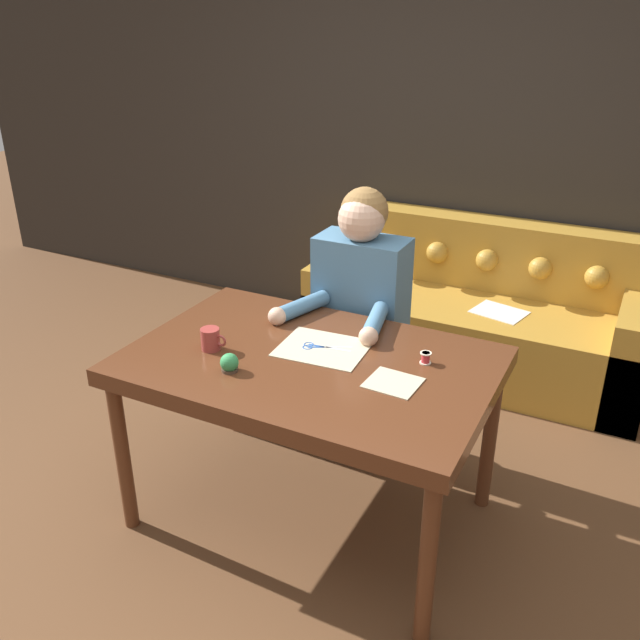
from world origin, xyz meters
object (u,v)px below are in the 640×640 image
Objects in this scene: dining_table at (310,374)px; person at (360,321)px; couch at (477,318)px; mug at (211,339)px; scissors at (318,347)px; thread_spool at (426,358)px; pin_cushion at (229,363)px.

person is at bearing 94.88° from dining_table.
couch is 1.16m from person.
couch reaches higher than mug.
thread_spool reaches higher than scissors.
person is 18.15× the size of pin_cushion.
person is 6.50× the size of scissors.
thread_spool is (0.80, 0.28, -0.02)m from mug.
couch is 27.04× the size of pin_cushion.
pin_cushion is (0.16, -0.11, -0.01)m from mug.
couch is at bearing 80.24° from scissors.
scissors is 4.44× the size of thread_spool.
dining_table is 31.43× the size of thread_spool.
couch is 42.96× the size of thread_spool.
pin_cushion is (-0.21, -0.32, 0.03)m from scissors.
person is (-0.31, -1.06, 0.35)m from couch.
scissors is (0.04, -0.51, 0.10)m from person.
dining_table is 0.33m from pin_cushion.
couch is 1.65m from scissors.
scissors is at bearing 57.27° from pin_cushion.
scissors is 0.43m from mug.
couch is at bearing 70.14° from mug.
dining_table is 0.73× the size of couch.
person reaches higher than pin_cushion.
thread_spool is 0.63× the size of pin_cushion.
mug reaches higher than dining_table.
thread_spool is (0.43, 0.07, 0.02)m from scissors.
dining_table is 1.09× the size of person.
scissors is 1.77× the size of mug.
mug is (-0.64, -1.77, 0.50)m from couch.
mug is 0.85m from thread_spool.
mug reaches higher than pin_cushion.
thread_spool is (0.16, -1.50, 0.47)m from couch.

